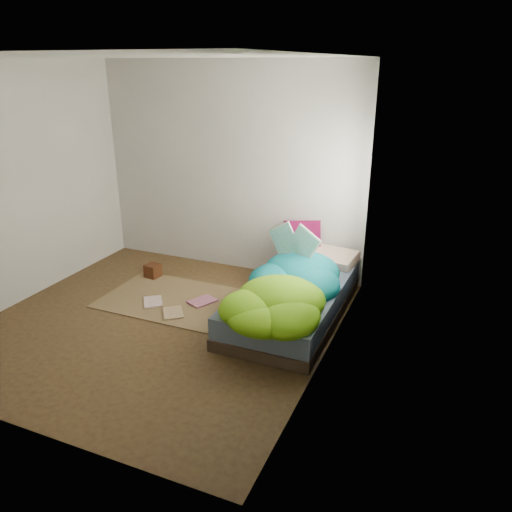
{
  "coord_description": "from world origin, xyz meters",
  "views": [
    {
      "loc": [
        2.73,
        -3.84,
        2.54
      ],
      "look_at": [
        0.79,
        0.75,
        0.61
      ],
      "focal_mm": 35.0,
      "sensor_mm": 36.0,
      "label": 1
    }
  ],
  "objects_px": {
    "bed": "(292,301)",
    "floor_book_a": "(144,303)",
    "open_book": "(294,233)",
    "wooden_box": "(153,271)",
    "pillow_magenta": "(302,238)",
    "floor_book_b": "(197,298)"
  },
  "relations": [
    {
      "from": "open_book",
      "to": "floor_book_a",
      "type": "height_order",
      "value": "open_book"
    },
    {
      "from": "bed",
      "to": "open_book",
      "type": "height_order",
      "value": "open_book"
    },
    {
      "from": "wooden_box",
      "to": "floor_book_a",
      "type": "relative_size",
      "value": 0.6
    },
    {
      "from": "pillow_magenta",
      "to": "floor_book_a",
      "type": "relative_size",
      "value": 1.58
    },
    {
      "from": "wooden_box",
      "to": "open_book",
      "type": "bearing_deg",
      "value": 0.24
    },
    {
      "from": "open_book",
      "to": "floor_book_a",
      "type": "bearing_deg",
      "value": -144.0
    },
    {
      "from": "bed",
      "to": "floor_book_a",
      "type": "relative_size",
      "value": 7.24
    },
    {
      "from": "bed",
      "to": "wooden_box",
      "type": "bearing_deg",
      "value": 171.93
    },
    {
      "from": "pillow_magenta",
      "to": "floor_book_b",
      "type": "xyz_separation_m",
      "value": [
        -0.93,
        -0.99,
        -0.53
      ]
    },
    {
      "from": "pillow_magenta",
      "to": "open_book",
      "type": "xyz_separation_m",
      "value": [
        0.1,
        -0.63,
        0.28
      ]
    },
    {
      "from": "bed",
      "to": "pillow_magenta",
      "type": "xyz_separation_m",
      "value": [
        -0.2,
        0.91,
        0.39
      ]
    },
    {
      "from": "floor_book_a",
      "to": "open_book",
      "type": "bearing_deg",
      "value": -12.31
    },
    {
      "from": "bed",
      "to": "open_book",
      "type": "bearing_deg",
      "value": 109.84
    },
    {
      "from": "pillow_magenta",
      "to": "floor_book_b",
      "type": "bearing_deg",
      "value": -157.28
    },
    {
      "from": "floor_book_a",
      "to": "wooden_box",
      "type": "bearing_deg",
      "value": 79.07
    },
    {
      "from": "pillow_magenta",
      "to": "wooden_box",
      "type": "height_order",
      "value": "pillow_magenta"
    },
    {
      "from": "pillow_magenta",
      "to": "wooden_box",
      "type": "distance_m",
      "value": 1.92
    },
    {
      "from": "wooden_box",
      "to": "floor_book_a",
      "type": "height_order",
      "value": "wooden_box"
    },
    {
      "from": "bed",
      "to": "open_book",
      "type": "xyz_separation_m",
      "value": [
        -0.1,
        0.29,
        0.67
      ]
    },
    {
      "from": "floor_book_a",
      "to": "bed",
      "type": "bearing_deg",
      "value": -22.72
    },
    {
      "from": "bed",
      "to": "floor_book_a",
      "type": "xyz_separation_m",
      "value": [
        -1.62,
        -0.41,
        -0.15
      ]
    },
    {
      "from": "open_book",
      "to": "floor_book_b",
      "type": "relative_size",
      "value": 1.72
    }
  ]
}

